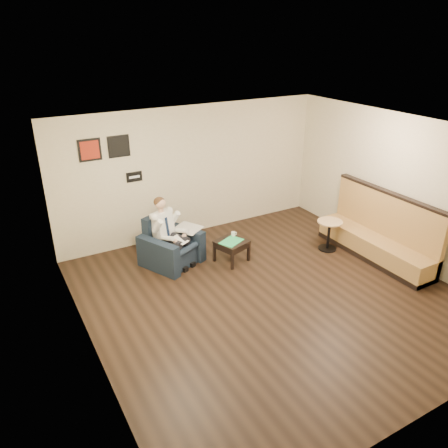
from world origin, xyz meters
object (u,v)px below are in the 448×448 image
cafe_table (329,235)px  green_folder (231,241)px  side_table (232,251)px  smartphone (227,237)px  armchair (171,242)px  coffee_mug (233,234)px  banquette (377,227)px  seated_man (176,235)px

cafe_table → green_folder: bearing=165.5°
side_table → smartphone: size_ratio=3.93×
armchair → coffee_mug: (1.18, -0.34, 0.02)m
armchair → side_table: armchair is taller
banquette → side_table: bearing=153.9°
green_folder → cafe_table: cafe_table is taller
green_folder → smartphone: green_folder is taller
armchair → side_table: size_ratio=1.77×
banquette → armchair: bearing=154.0°
armchair → green_folder: 1.16m
seated_man → side_table: 1.15m
coffee_mug → banquette: size_ratio=0.04×
smartphone → banquette: (2.57, -1.42, 0.22)m
green_folder → smartphone: 0.19m
armchair → seated_man: (0.05, -0.11, 0.17)m
seated_man → green_folder: bearing=-48.5°
side_table → banquette: size_ratio=0.21×
armchair → coffee_mug: armchair is taller
coffee_mug → armchair: bearing=163.8°
seated_man → cafe_table: (2.99, -0.95, -0.31)m
seated_man → green_folder: (0.98, -0.42, -0.19)m
armchair → side_table: bearing=-50.8°
green_folder → side_table: bearing=51.0°
seated_man → smartphone: size_ratio=9.25×
coffee_mug → side_table: bearing=-129.0°
armchair → green_folder: bearing=-52.5°
armchair → green_folder: size_ratio=2.17×
seated_man → armchair: bearing=90.0°
seated_man → smartphone: seated_man is taller
side_table → green_folder: green_folder is taller
armchair → banquette: banquette is taller
coffee_mug → banquette: bearing=-30.3°
seated_man → banquette: 3.93m
side_table → coffee_mug: bearing=51.0°
green_folder → cafe_table: (2.02, -0.52, -0.13)m
side_table → green_folder: 0.23m
armchair → banquette: 4.03m
banquette → green_folder: bearing=154.6°
seated_man → coffee_mug: size_ratio=13.62×
armchair → cafe_table: 3.23m
armchair → seated_man: bearing=-90.0°
coffee_mug → cafe_table: (1.86, -0.71, -0.17)m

